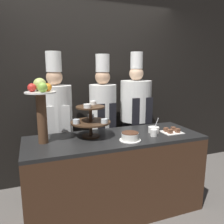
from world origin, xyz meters
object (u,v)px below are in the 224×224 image
fruit_pedestal (41,102)px  serving_bowl_near (154,130)px  cake_round (130,137)px  chef_left (57,121)px  tiered_stand (91,119)px  chef_center_right (135,114)px  chef_center_left (103,117)px  cake_square_tray (172,131)px  cup_white (154,133)px

fruit_pedestal → serving_bowl_near: 1.26m
cake_round → chef_left: size_ratio=0.12×
cake_round → tiered_stand: bearing=143.3°
tiered_stand → serving_bowl_near: tiered_stand is taller
serving_bowl_near → chef_center_right: size_ratio=0.09×
fruit_pedestal → chef_center_left: (0.78, 0.49, -0.30)m
fruit_pedestal → cake_square_tray: fruit_pedestal is taller
serving_bowl_near → cake_square_tray: bearing=-21.2°
serving_bowl_near → chef_center_right: bearing=85.0°
fruit_pedestal → chef_center_right: 1.38m
fruit_pedestal → chef_center_right: bearing=21.5°
chef_center_right → chef_center_left: bearing=180.0°
cake_square_tray → chef_center_left: bearing=133.7°
chef_center_left → chef_center_right: (0.47, -0.00, 0.00)m
tiered_stand → cake_round: 0.46m
tiered_stand → chef_center_right: chef_center_right is taller
chef_center_left → tiered_stand: bearing=-121.5°
cup_white → chef_center_right: size_ratio=0.04×
cake_round → cup_white: size_ratio=2.95×
fruit_pedestal → chef_center_right: chef_center_right is taller
chef_center_left → chef_center_right: bearing=-0.0°
tiered_stand → chef_center_right: bearing=32.0°
cake_round → chef_center_left: (-0.05, 0.73, 0.06)m
tiered_stand → cup_white: bearing=-18.4°
cake_square_tray → chef_left: chef_left is taller
fruit_pedestal → cake_round: size_ratio=2.87×
cake_round → serving_bowl_near: size_ratio=1.32×
chef_left → chef_center_right: 1.07m
fruit_pedestal → chef_center_left: chef_center_left is taller
fruit_pedestal → cake_square_tray: 1.45m
fruit_pedestal → cup_white: size_ratio=8.46×
tiered_stand → chef_left: chef_left is taller
cake_square_tray → chef_left: size_ratio=0.12×
fruit_pedestal → serving_bowl_near: size_ratio=3.79×
cake_square_tray → chef_left: bearing=152.0°
cake_round → cup_white: cake_round is taller
tiered_stand → cake_round: size_ratio=1.92×
tiered_stand → chef_center_left: size_ratio=0.24×
cake_square_tray → chef_center_right: chef_center_right is taller
fruit_pedestal → cup_white: fruit_pedestal is taller
cake_round → cake_square_tray: size_ratio=0.99×
cup_white → chef_center_left: (-0.35, 0.69, 0.06)m
fruit_pedestal → cup_white: (1.13, -0.20, -0.36)m
chef_left → chef_center_right: bearing=0.0°
chef_left → chef_center_right: chef_center_right is taller
fruit_pedestal → cake_round: (0.83, -0.24, -0.36)m
cup_white → cake_round: bearing=-172.1°
fruit_pedestal → chef_left: chef_left is taller
fruit_pedestal → tiered_stand: bearing=1.6°
chef_center_right → chef_left: bearing=-180.0°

